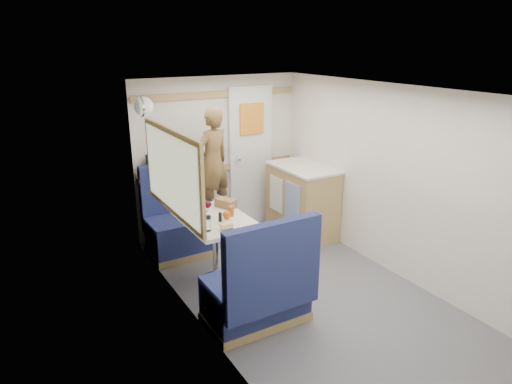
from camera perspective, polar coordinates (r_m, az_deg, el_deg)
floor at (r=4.47m, az=8.75°, el=-14.40°), size 4.50×4.50×0.00m
ceiling at (r=3.78m, az=10.25°, el=12.00°), size 4.50×4.50×0.00m
wall_back at (r=5.84m, az=-4.67°, el=4.47°), size 2.20×0.02×2.00m
wall_left at (r=3.46m, az=-4.87°, el=-5.60°), size 0.02×4.50×2.00m
wall_right at (r=4.76m, az=19.75°, el=0.16°), size 0.02×4.50×2.00m
oak_trim_low at (r=5.86m, az=-4.54°, el=3.01°), size 2.15×0.02×0.08m
oak_trim_high at (r=5.68m, az=-4.78°, el=12.08°), size 2.15×0.02×0.08m
side_window at (r=4.26m, az=-10.54°, el=2.38°), size 0.04×1.30×0.72m
rear_door at (r=6.02m, az=-0.65°, el=4.69°), size 0.62×0.12×1.86m
dinette_table at (r=4.64m, az=-5.04°, el=-4.98°), size 0.62×0.92×0.72m
bench_far at (r=5.48m, az=-8.86°, el=-4.37°), size 0.90×0.59×1.05m
bench_near at (r=4.08m, az=0.41°, el=-12.64°), size 0.90×0.59×1.05m
ledge at (r=5.51m, az=-10.14°, el=2.10°), size 0.90×0.14×0.04m
dome_light at (r=4.96m, az=-13.88°, el=10.34°), size 0.20×0.20×0.20m
galley_counter at (r=5.82m, az=5.78°, el=-1.11°), size 0.57×0.92×0.92m
person at (r=5.25m, az=-5.42°, el=3.72°), size 0.53×0.42×1.25m
duffel_bag at (r=5.46m, az=-10.53°, el=3.53°), size 0.57×0.37×0.25m
tray at (r=4.41m, az=-2.03°, el=-3.91°), size 0.27×0.34×0.02m
orange_fruit at (r=4.49m, az=-3.67°, el=-2.85°), size 0.08×0.08×0.08m
cheese_block at (r=4.29m, az=-3.77°, el=-4.21°), size 0.11×0.07×0.04m
wine_glass at (r=4.57m, az=-6.04°, el=-1.64°), size 0.08×0.08×0.17m
tumbler_left at (r=4.27m, az=-6.13°, el=-4.06°), size 0.07×0.07×0.12m
tumbler_mid at (r=4.76m, az=-7.06°, el=-1.75°), size 0.06×0.06×0.10m
tumbler_right at (r=4.75m, az=-6.34°, el=-1.78°), size 0.06×0.06×0.10m
beer_glass at (r=4.60m, az=-3.16°, el=-2.40°), size 0.06×0.06×0.10m
pepper_grinder at (r=4.47m, az=-4.50°, el=-3.14°), size 0.03×0.03×0.09m
bread_loaf at (r=4.84m, az=-3.80°, el=-1.40°), size 0.20×0.25×0.09m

